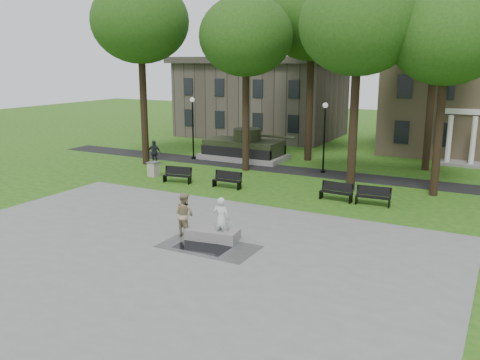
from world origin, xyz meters
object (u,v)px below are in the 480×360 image
(park_bench_0, at_px, (178,174))
(trash_bin, at_px, (154,169))
(concrete_block, at_px, (213,234))
(skateboarder, at_px, (221,219))
(friend_watching, at_px, (184,214))

(park_bench_0, distance_m, trash_bin, 2.56)
(concrete_block, xyz_separation_m, park_bench_0, (-7.31, 7.91, 0.28))
(concrete_block, xyz_separation_m, skateboarder, (0.41, 0.03, 0.72))
(concrete_block, relative_size, skateboarder, 1.16)
(trash_bin, bearing_deg, park_bench_0, -16.54)
(concrete_block, distance_m, friend_watching, 1.52)
(concrete_block, relative_size, trash_bin, 2.29)
(concrete_block, height_order, skateboarder, skateboarder)
(skateboarder, xyz_separation_m, friend_watching, (-1.72, -0.20, 0.01))
(skateboarder, height_order, friend_watching, friend_watching)
(skateboarder, distance_m, park_bench_0, 11.04)
(friend_watching, bearing_deg, skateboarder, -163.49)
(concrete_block, bearing_deg, friend_watching, -172.69)
(friend_watching, xyz_separation_m, park_bench_0, (-6.00, 8.08, -0.46))
(friend_watching, bearing_deg, trash_bin, -36.29)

